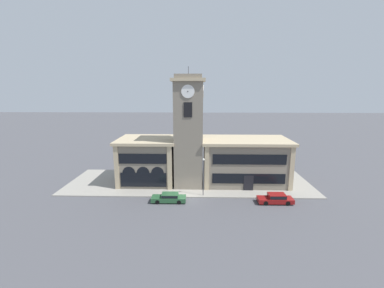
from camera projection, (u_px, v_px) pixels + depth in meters
ground_plane at (187, 198)px, 37.61m from camera, size 300.00×300.00×0.00m
sidewalk_kerb at (189, 182)px, 43.85m from camera, size 40.50×12.78×0.15m
clock_tower at (189, 132)px, 40.74m from camera, size 5.15×5.15×19.03m
town_hall_left_wing at (148, 160)px, 43.65m from camera, size 9.70×8.63×7.56m
town_hall_right_wing at (245, 161)px, 43.23m from camera, size 14.43×8.63×7.56m
parked_car_near at (169, 197)px, 36.11m from camera, size 4.84×1.77×1.25m
parked_car_mid at (276, 198)px, 35.71m from camera, size 4.87×1.81×1.36m
street_lamp at (203, 171)px, 37.45m from camera, size 0.36×0.36×5.67m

